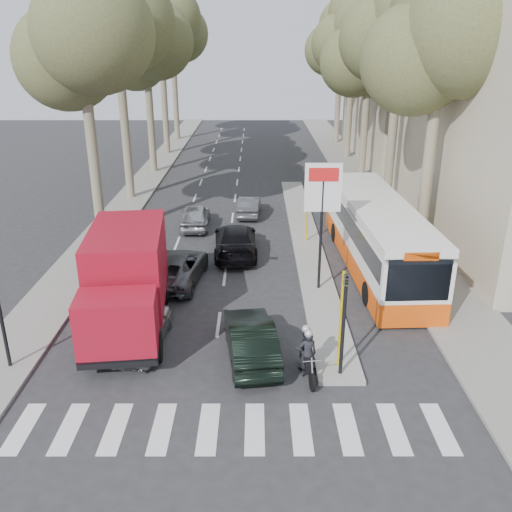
# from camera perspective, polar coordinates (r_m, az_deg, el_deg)

# --- Properties ---
(ground) EXTENTS (120.00, 120.00, 0.00)m
(ground) POSITION_cam_1_polar(r_m,az_deg,el_deg) (19.19, -1.63, -10.09)
(ground) COLOR #28282B
(ground) RESTS_ON ground
(sidewalk_right) EXTENTS (3.20, 70.00, 0.12)m
(sidewalk_right) POSITION_cam_1_polar(r_m,az_deg,el_deg) (43.27, 10.82, 7.86)
(sidewalk_right) COLOR gray
(sidewalk_right) RESTS_ON ground
(median_left) EXTENTS (2.40, 64.00, 0.12)m
(median_left) POSITION_cam_1_polar(r_m,az_deg,el_deg) (46.23, -10.79, 8.74)
(median_left) COLOR gray
(median_left) RESTS_ON ground
(traffic_island) EXTENTS (1.50, 26.00, 0.16)m
(traffic_island) POSITION_cam_1_polar(r_m,az_deg,el_deg) (29.21, 5.32, 1.52)
(traffic_island) COLOR gray
(traffic_island) RESTS_ON ground
(building_far) EXTENTS (11.00, 20.00, 16.00)m
(building_far) POSITION_cam_1_polar(r_m,az_deg,el_deg) (52.53, 17.45, 18.45)
(building_far) COLOR #B7A88E
(building_far) RESTS_ON ground
(billboard) EXTENTS (1.50, 12.10, 5.60)m
(billboard) POSITION_cam_1_polar(r_m,az_deg,el_deg) (22.41, 6.97, 4.93)
(billboard) COLOR yellow
(billboard) RESTS_ON ground
(traffic_light_island) EXTENTS (0.16, 0.41, 3.60)m
(traffic_light_island) POSITION_cam_1_polar(r_m,az_deg,el_deg) (16.87, 9.29, -5.45)
(traffic_light_island) COLOR black
(traffic_light_island) RESTS_ON ground
(tree_l_a) EXTENTS (7.40, 7.20, 14.10)m
(tree_l_a) POSITION_cam_1_polar(r_m,az_deg,el_deg) (29.64, -17.75, 21.28)
(tree_l_a) COLOR #6B604C
(tree_l_a) RESTS_ON ground
(tree_l_b) EXTENTS (7.40, 7.20, 14.88)m
(tree_l_b) POSITION_cam_1_polar(r_m,az_deg,el_deg) (37.41, -14.28, 22.55)
(tree_l_b) COLOR #6B604C
(tree_l_b) RESTS_ON ground
(tree_l_c) EXTENTS (7.40, 7.20, 13.71)m
(tree_l_c) POSITION_cam_1_polar(r_m,az_deg,el_deg) (45.19, -11.40, 21.20)
(tree_l_c) COLOR #6B604C
(tree_l_c) RESTS_ON ground
(tree_l_d) EXTENTS (7.40, 7.20, 15.66)m
(tree_l_d) POSITION_cam_1_polar(r_m,az_deg,el_deg) (53.12, -9.94, 23.16)
(tree_l_d) COLOR #6B604C
(tree_l_d) RESTS_ON ground
(tree_l_e) EXTENTS (7.40, 7.20, 14.49)m
(tree_l_e) POSITION_cam_1_polar(r_m,az_deg,el_deg) (61.02, -8.68, 22.02)
(tree_l_e) COLOR #6B604C
(tree_l_e) RESTS_ON ground
(tree_r_a) EXTENTS (7.40, 7.20, 14.10)m
(tree_r_a) POSITION_cam_1_polar(r_m,az_deg,el_deg) (27.79, 19.34, 21.14)
(tree_r_a) COLOR #6B604C
(tree_r_a) RESTS_ON ground
(tree_r_b) EXTENTS (7.40, 7.20, 15.27)m
(tree_r_b) POSITION_cam_1_polar(r_m,az_deg,el_deg) (35.53, 15.40, 23.09)
(tree_r_b) COLOR #6B604C
(tree_r_b) RESTS_ON ground
(tree_r_c) EXTENTS (7.40, 7.20, 13.32)m
(tree_r_c) POSITION_cam_1_polar(r_m,az_deg,el_deg) (43.27, 12.09, 20.69)
(tree_r_c) COLOR #6B604C
(tree_r_c) RESTS_ON ground
(tree_r_d) EXTENTS (7.40, 7.20, 14.88)m
(tree_r_d) POSITION_cam_1_polar(r_m,az_deg,el_deg) (51.16, 10.44, 22.43)
(tree_r_d) COLOR #6B604C
(tree_r_d) RESTS_ON ground
(tree_r_e) EXTENTS (7.40, 7.20, 14.10)m
(tree_r_e) POSITION_cam_1_polar(r_m,az_deg,el_deg) (59.07, 9.09, 21.69)
(tree_r_e) COLOR #6B604C
(tree_r_e) RESTS_ON ground
(silver_hatchback) EXTENTS (1.81, 4.08, 1.36)m
(silver_hatchback) POSITION_cam_1_polar(r_m,az_deg,el_deg) (19.66, -11.91, -7.46)
(silver_hatchback) COLOR #A2A4AA
(silver_hatchback) RESTS_ON ground
(dark_hatchback) EXTENTS (2.09, 4.52, 1.43)m
(dark_hatchback) POSITION_cam_1_polar(r_m,az_deg,el_deg) (18.55, -0.56, -8.70)
(dark_hatchback) COLOR black
(dark_hatchback) RESTS_ON ground
(queue_car_a) EXTENTS (2.75, 5.03, 1.34)m
(queue_car_a) POSITION_cam_1_polar(r_m,az_deg,el_deg) (24.48, -8.37, -1.23)
(queue_car_a) COLOR #4C4F54
(queue_car_a) RESTS_ON ground
(queue_car_b) EXTENTS (2.33, 5.27, 1.50)m
(queue_car_b) POSITION_cam_1_polar(r_m,az_deg,el_deg) (27.39, -2.18, 1.70)
(queue_car_b) COLOR black
(queue_car_b) RESTS_ON ground
(queue_car_c) EXTENTS (1.72, 4.05, 1.36)m
(queue_car_c) POSITION_cam_1_polar(r_m,az_deg,el_deg) (31.62, -6.42, 4.20)
(queue_car_c) COLOR #AAACB3
(queue_car_c) RESTS_ON ground
(queue_car_d) EXTENTS (1.48, 3.70, 1.20)m
(queue_car_d) POSITION_cam_1_polar(r_m,az_deg,el_deg) (33.69, -0.72, 5.28)
(queue_car_d) COLOR #515359
(queue_car_d) RESTS_ON ground
(queue_car_e) EXTENTS (2.31, 5.15, 1.47)m
(queue_car_e) POSITION_cam_1_polar(r_m,az_deg,el_deg) (27.84, -14.24, 1.32)
(queue_car_e) COLOR black
(queue_car_e) RESTS_ON ground
(red_truck) EXTENTS (3.29, 7.10, 3.66)m
(red_truck) POSITION_cam_1_polar(r_m,az_deg,el_deg) (20.51, -13.45, -2.41)
(red_truck) COLOR black
(red_truck) RESTS_ON ground
(city_bus) EXTENTS (3.14, 12.37, 3.24)m
(city_bus) POSITION_cam_1_polar(r_m,az_deg,el_deg) (26.02, 12.57, 2.31)
(city_bus) COLOR #E84E0C
(city_bus) RESTS_ON ground
(motorcycle) EXTENTS (0.81, 2.03, 1.73)m
(motorcycle) POSITION_cam_1_polar(r_m,az_deg,el_deg) (17.75, 5.33, -10.07)
(motorcycle) COLOR black
(motorcycle) RESTS_ON ground
(pedestrian_near) EXTENTS (0.66, 1.18, 1.93)m
(pedestrian_near) POSITION_cam_1_polar(r_m,az_deg,el_deg) (28.82, 14.65, 2.72)
(pedestrian_near) COLOR #413652
(pedestrian_near) RESTS_ON sidewalk_right
(pedestrian_far) EXTENTS (1.19, 0.70, 1.73)m
(pedestrian_far) POSITION_cam_1_polar(r_m,az_deg,el_deg) (29.76, 14.85, 3.10)
(pedestrian_far) COLOR #665C4D
(pedestrian_far) RESTS_ON sidewalk_right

